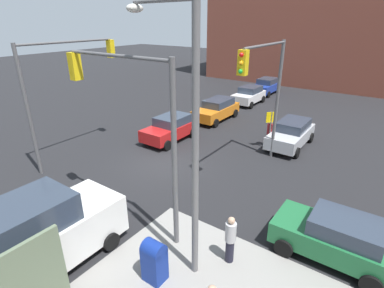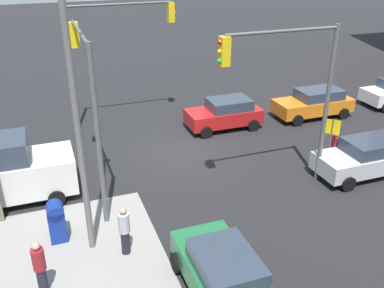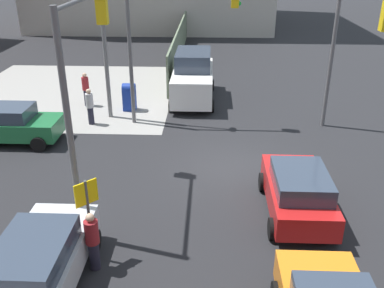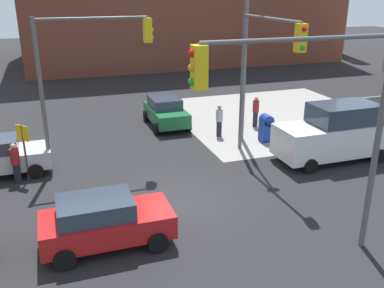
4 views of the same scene
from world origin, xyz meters
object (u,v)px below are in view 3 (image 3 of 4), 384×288
(street_lamp_corner, at_px, (110,20))
(pedestrian_walking_north, at_px, (86,89))
(mailbox_blue, at_px, (129,96))
(hatchback_green, at_px, (13,124))
(traffic_signal_ne_corner, at_px, (171,25))
(hatchback_silver, at_px, (39,263))
(pedestrian_crossing, at_px, (93,241))
(sedan_red, at_px, (298,191))
(van_white_delivery, at_px, (193,77))
(traffic_signal_nw_corner, at_px, (84,67))
(pedestrian_waiting, at_px, (90,106))
(traffic_signal_se_corner, at_px, (351,35))

(street_lamp_corner, height_order, pedestrian_walking_north, street_lamp_corner)
(mailbox_blue, height_order, hatchback_green, hatchback_green)
(traffic_signal_ne_corner, distance_m, hatchback_silver, 11.98)
(hatchback_silver, bearing_deg, pedestrian_crossing, -51.91)
(street_lamp_corner, height_order, sedan_red, street_lamp_corner)
(hatchback_green, bearing_deg, hatchback_silver, -153.15)
(street_lamp_corner, height_order, van_white_delivery, street_lamp_corner)
(traffic_signal_ne_corner, bearing_deg, sedan_red, -148.98)
(traffic_signal_nw_corner, distance_m, street_lamp_corner, 7.86)
(traffic_signal_nw_corner, bearing_deg, sedan_red, -93.25)
(traffic_signal_nw_corner, bearing_deg, traffic_signal_ne_corner, -14.71)
(traffic_signal_nw_corner, distance_m, pedestrian_waiting, 8.04)
(hatchback_silver, height_order, hatchback_green, same)
(sedan_red, bearing_deg, mailbox_blue, 36.82)
(hatchback_silver, distance_m, pedestrian_crossing, 1.37)
(traffic_signal_nw_corner, distance_m, hatchback_silver, 5.48)
(mailbox_blue, bearing_deg, sedan_red, -143.18)
(traffic_signal_ne_corner, height_order, sedan_red, traffic_signal_ne_corner)
(mailbox_blue, distance_m, pedestrian_waiting, 2.50)
(pedestrian_walking_north, bearing_deg, van_white_delivery, -24.37)
(sedan_red, xyz_separation_m, pedestrian_waiting, (7.23, 8.41, 0.07))
(hatchback_silver, xyz_separation_m, pedestrian_walking_north, (13.45, 2.52, 0.09))
(hatchback_silver, height_order, pedestrian_waiting, pedestrian_waiting)
(traffic_signal_ne_corner, xyz_separation_m, sedan_red, (-7.53, -4.53, -3.76))
(hatchback_green, bearing_deg, street_lamp_corner, -50.85)
(pedestrian_crossing, xyz_separation_m, pedestrian_walking_north, (12.60, 3.60, 0.05))
(hatchback_green, bearing_deg, traffic_signal_se_corner, -88.87)
(pedestrian_waiting, bearing_deg, street_lamp_corner, 82.70)
(traffic_signal_nw_corner, height_order, sedan_red, traffic_signal_nw_corner)
(pedestrian_walking_north, bearing_deg, traffic_signal_nw_corner, -109.85)
(traffic_signal_ne_corner, relative_size, sedan_red, 1.63)
(traffic_signal_nw_corner, xyz_separation_m, hatchback_green, (4.68, 4.76, -3.75))
(mailbox_blue, xyz_separation_m, hatchback_silver, (-12.85, -0.12, 0.08))
(mailbox_blue, height_order, van_white_delivery, van_white_delivery)
(traffic_signal_se_corner, bearing_deg, hatchback_silver, 133.61)
(traffic_signal_nw_corner, xyz_separation_m, van_white_delivery, (10.71, -2.70, -3.31))
(street_lamp_corner, relative_size, pedestrian_walking_north, 4.49)
(mailbox_blue, xyz_separation_m, pedestrian_waiting, (-2.00, 1.50, 0.15))
(traffic_signal_ne_corner, relative_size, pedestrian_waiting, 3.72)
(hatchback_green, xyz_separation_m, van_white_delivery, (6.03, -7.46, 0.44))
(pedestrian_waiting, bearing_deg, pedestrian_crossing, -33.46)
(traffic_signal_ne_corner, distance_m, pedestrian_crossing, 11.01)
(traffic_signal_nw_corner, relative_size, van_white_delivery, 1.20)
(traffic_signal_se_corner, height_order, pedestrian_walking_north, traffic_signal_se_corner)
(street_lamp_corner, bearing_deg, traffic_signal_ne_corner, -102.66)
(street_lamp_corner, bearing_deg, sedan_red, -138.01)
(traffic_signal_ne_corner, xyz_separation_m, pedestrian_crossing, (-10.30, 1.18, -3.72))
(pedestrian_waiting, bearing_deg, traffic_signal_nw_corner, -32.33)
(traffic_signal_ne_corner, relative_size, street_lamp_corner, 0.81)
(van_white_delivery, bearing_deg, hatchback_green, 128.91)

